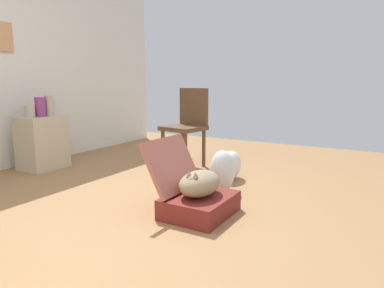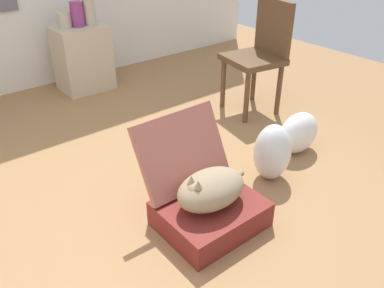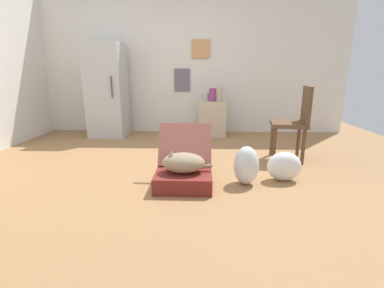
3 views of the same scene
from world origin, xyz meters
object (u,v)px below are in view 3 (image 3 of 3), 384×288
object	(u,v)px
plastic_bag_clear	(284,166)
vase_round	(213,95)
cat	(183,163)
vase_tall	(206,97)
chair	(295,120)
suitcase_base	(184,180)
refrigerator	(107,91)
side_table	(212,119)
plastic_bag_white	(246,165)
vase_short	(219,94)

from	to	relation	value
plastic_bag_clear	vase_round	bearing A→B (deg)	107.85
cat	vase_tall	size ratio (longest dim) A/B	3.52
vase_tall	chair	world-z (taller)	chair
cat	chair	size ratio (longest dim) A/B	0.52
vase_round	suitcase_base	bearing A→B (deg)	-98.74
plastic_bag_clear	refrigerator	bearing A→B (deg)	140.68
side_table	cat	bearing A→B (deg)	-98.80
vase_tall	suitcase_base	bearing A→B (deg)	-95.74
cat	plastic_bag_white	size ratio (longest dim) A/B	1.26
cat	side_table	size ratio (longest dim) A/B	0.80
vase_short	vase_round	xyz separation A→B (m)	(-0.12, 0.01, -0.01)
suitcase_base	vase_tall	distance (m)	2.45
plastic_bag_clear	chair	world-z (taller)	chair
chair	plastic_bag_white	bearing A→B (deg)	-31.82
vase_tall	vase_round	distance (m)	0.13
vase_round	refrigerator	bearing A→B (deg)	-178.84
vase_tall	vase_short	world-z (taller)	vase_short
suitcase_base	vase_round	size ratio (longest dim) A/B	2.47
refrigerator	side_table	bearing A→B (deg)	1.54
vase_tall	vase_short	size ratio (longest dim) A/B	0.59
cat	refrigerator	xyz separation A→B (m)	(-1.50, 2.29, 0.55)
side_table	vase_short	size ratio (longest dim) A/B	2.59
plastic_bag_white	plastic_bag_clear	xyz separation A→B (m)	(0.41, 0.11, -0.04)
suitcase_base	plastic_bag_clear	bearing A→B (deg)	11.63
suitcase_base	chair	bearing A→B (deg)	34.53
suitcase_base	vase_short	world-z (taller)	vase_short
vase_short	side_table	bearing A→B (deg)	170.45
plastic_bag_white	vase_tall	distance (m)	2.34
plastic_bag_white	refrigerator	size ratio (longest dim) A/B	0.25
vase_round	vase_tall	bearing A→B (deg)	167.52
plastic_bag_white	vase_round	bearing A→B (deg)	96.90
suitcase_base	refrigerator	bearing A→B (deg)	123.16
cat	refrigerator	world-z (taller)	refrigerator
vase_short	vase_round	world-z (taller)	vase_short
suitcase_base	vase_short	size ratio (longest dim) A/B	2.30
cat	vase_round	distance (m)	2.41
plastic_bag_clear	chair	xyz separation A→B (m)	(0.31, 0.71, 0.37)
vase_round	plastic_bag_white	bearing A→B (deg)	-83.10
plastic_bag_white	cat	bearing A→B (deg)	-170.40
plastic_bag_clear	vase_short	distance (m)	2.26
side_table	vase_tall	bearing A→B (deg)	173.27
vase_short	refrigerator	bearing A→B (deg)	-179.14
vase_tall	vase_round	world-z (taller)	vase_round
refrigerator	chair	bearing A→B (deg)	-25.66
suitcase_base	refrigerator	xyz separation A→B (m)	(-1.50, 2.29, 0.73)
side_table	vase_short	bearing A→B (deg)	-9.55
plastic_bag_clear	side_table	distance (m)	2.24
suitcase_base	vase_round	bearing A→B (deg)	81.26
suitcase_base	plastic_bag_white	bearing A→B (deg)	9.70
plastic_bag_white	vase_short	world-z (taller)	vase_short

